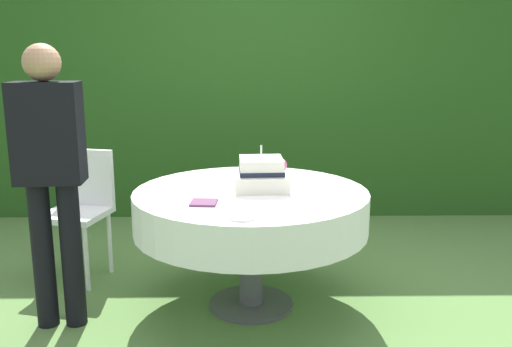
{
  "coord_description": "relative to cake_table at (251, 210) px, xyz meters",
  "views": [
    {
      "loc": [
        -0.02,
        -3.2,
        1.56
      ],
      "look_at": [
        0.03,
        0.02,
        0.84
      ],
      "focal_mm": 38.68,
      "sensor_mm": 36.0,
      "label": 1
    }
  ],
  "objects": [
    {
      "name": "standing_person",
      "position": [
        -1.1,
        -0.23,
        0.31
      ],
      "size": [
        0.37,
        0.22,
        1.6
      ],
      "color": "black",
      "rests_on": "ground_plane"
    },
    {
      "name": "serving_plate_near",
      "position": [
        -0.05,
        0.47,
        0.13
      ],
      "size": [
        0.11,
        0.11,
        0.01
      ],
      "primitive_type": "cylinder",
      "color": "white",
      "rests_on": "cake_table"
    },
    {
      "name": "wedding_cake",
      "position": [
        0.07,
        0.05,
        0.21
      ],
      "size": [
        0.34,
        0.35,
        0.27
      ],
      "color": "silver",
      "rests_on": "cake_table"
    },
    {
      "name": "garden_chair",
      "position": [
        -1.18,
        0.51,
        -0.08
      ],
      "size": [
        0.49,
        0.49,
        0.89
      ],
      "color": "white",
      "rests_on": "ground_plane"
    },
    {
      "name": "serving_plate_left",
      "position": [
        0.34,
        0.48,
        0.13
      ],
      "size": [
        0.11,
        0.11,
        0.01
      ],
      "primitive_type": "cylinder",
      "color": "white",
      "rests_on": "cake_table"
    },
    {
      "name": "ground_plane",
      "position": [
        0.0,
        0.0,
        -0.62
      ],
      "size": [
        20.0,
        20.0,
        0.0
      ],
      "primitive_type": "plane",
      "color": "#547A3D"
    },
    {
      "name": "napkin_stack",
      "position": [
        -0.26,
        -0.29,
        0.13
      ],
      "size": [
        0.15,
        0.15,
        0.01
      ],
      "primitive_type": "cube",
      "rotation": [
        0.0,
        0.0,
        -0.07
      ],
      "color": "#603856",
      "rests_on": "cake_table"
    },
    {
      "name": "foliage_hedge",
      "position": [
        0.0,
        2.12,
        0.51
      ],
      "size": [
        6.04,
        0.42,
        2.27
      ],
      "primitive_type": "cube",
      "color": "#234C19",
      "rests_on": "ground_plane"
    },
    {
      "name": "cake_table",
      "position": [
        0.0,
        0.0,
        0.0
      ],
      "size": [
        1.41,
        1.41,
        0.74
      ],
      "color": "#4C4C51",
      "rests_on": "ground_plane"
    },
    {
      "name": "serving_plate_far",
      "position": [
        -0.05,
        -0.57,
        0.13
      ],
      "size": [
        0.13,
        0.13,
        0.01
      ],
      "primitive_type": "cylinder",
      "color": "white",
      "rests_on": "cake_table"
    }
  ]
}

